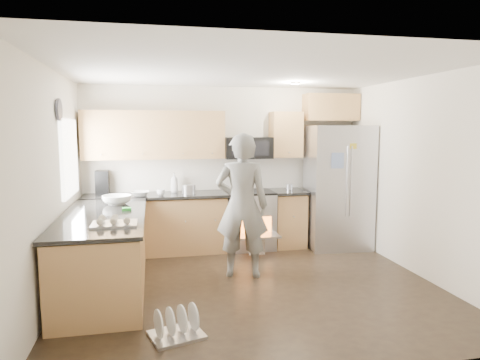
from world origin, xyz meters
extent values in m
plane|color=black|center=(0.00, 0.00, 0.00)|extent=(4.50, 4.50, 0.00)
cube|color=silver|center=(0.00, 2.00, 1.30)|extent=(4.50, 0.04, 2.60)
cube|color=silver|center=(0.00, -2.00, 1.30)|extent=(4.50, 0.04, 2.60)
cube|color=silver|center=(-2.25, 0.00, 1.30)|extent=(0.04, 4.00, 2.60)
cube|color=silver|center=(2.25, 0.00, 1.30)|extent=(0.04, 4.00, 2.60)
cube|color=white|center=(0.00, 0.00, 2.60)|extent=(4.50, 4.00, 0.04)
cube|color=white|center=(-2.23, 1.00, 1.55)|extent=(0.04, 1.00, 1.00)
cylinder|color=#F8E9C6|center=(0.90, 1.10, 2.58)|extent=(0.14, 0.14, 0.02)
cylinder|color=#474754|center=(-2.22, 0.45, 2.15)|extent=(0.03, 0.26, 0.26)
cube|color=#B58348|center=(-1.12, 1.70, 0.43)|extent=(2.15, 0.60, 0.87)
cube|color=black|center=(-1.12, 1.69, 0.91)|extent=(2.19, 0.64, 0.04)
cube|color=#B58348|center=(1.00, 1.70, 0.43)|extent=(0.50, 0.60, 0.87)
cube|color=black|center=(1.00, 1.69, 0.91)|extent=(0.54, 0.64, 0.04)
cube|color=#B58348|center=(-1.12, 1.83, 1.83)|extent=(2.16, 0.33, 0.74)
cube|color=#B58348|center=(1.00, 1.83, 1.83)|extent=(0.50, 0.33, 0.74)
cube|color=#B58348|center=(1.78, 1.83, 2.28)|extent=(0.90, 0.33, 0.44)
imported|color=silver|center=(-1.35, 1.60, 0.96)|extent=(0.28, 0.28, 0.07)
imported|color=white|center=(-0.83, 1.85, 1.08)|extent=(0.12, 0.12, 0.31)
imported|color=white|center=(-1.05, 1.56, 0.97)|extent=(0.12, 0.12, 0.10)
cylinder|color=#B7B7BC|center=(-0.63, 1.63, 1.00)|extent=(0.21, 0.21, 0.14)
cube|color=black|center=(-1.92, 1.87, 1.11)|extent=(0.19, 0.24, 0.37)
cylinder|color=#B7B7BC|center=(1.06, 1.79, 0.97)|extent=(0.11, 0.11, 0.09)
cube|color=#B58348|center=(-1.75, 0.25, 0.43)|extent=(0.90, 2.30, 0.87)
cube|color=black|center=(-1.75, 0.25, 0.91)|extent=(0.96, 2.36, 0.04)
imported|color=white|center=(-1.64, 0.92, 0.99)|extent=(0.38, 0.38, 0.12)
cube|color=green|center=(-1.49, 0.44, 0.94)|extent=(0.11, 0.08, 0.03)
cube|color=#B7B7BC|center=(-1.57, -0.35, 0.97)|extent=(0.46, 0.35, 0.10)
cube|color=#B7B7BC|center=(0.35, 1.68, 0.45)|extent=(0.76, 0.62, 0.90)
cube|color=black|center=(0.35, 1.68, 0.92)|extent=(0.76, 0.60, 0.03)
cube|color=orange|center=(0.35, 1.36, 0.40)|extent=(0.56, 0.02, 0.34)
cube|color=#B7B7BC|center=(0.35, 1.20, 0.32)|extent=(0.70, 0.34, 0.03)
cube|color=white|center=(0.35, 1.15, 0.18)|extent=(0.24, 0.03, 0.28)
cube|color=black|center=(0.35, 1.80, 1.62)|extent=(0.76, 0.40, 0.34)
cube|color=#B7B7BC|center=(1.77, 1.45, 0.99)|extent=(1.02, 0.82, 1.98)
cylinder|color=#B7B7BC|center=(1.74, 1.06, 1.13)|extent=(0.03, 0.03, 1.07)
cylinder|color=#B7B7BC|center=(1.80, 1.06, 1.13)|extent=(0.03, 0.03, 1.07)
cube|color=#FF93CD|center=(1.98, 1.07, 0.91)|extent=(0.26, 0.03, 0.32)
cube|color=#87A0D8|center=(1.58, 1.07, 1.45)|extent=(0.19, 0.02, 0.24)
imported|color=gray|center=(-0.04, 0.41, 0.94)|extent=(0.77, 0.60, 1.88)
cube|color=#B7B7BC|center=(-0.99, -1.10, 0.01)|extent=(0.56, 0.50, 0.03)
cylinder|color=white|center=(-1.15, -1.15, 0.16)|extent=(0.09, 0.26, 0.26)
cylinder|color=white|center=(-1.04, -1.11, 0.16)|extent=(0.09, 0.26, 0.26)
cylinder|color=white|center=(-0.93, -1.08, 0.16)|extent=(0.09, 0.26, 0.26)
cylinder|color=white|center=(-0.82, -1.05, 0.16)|extent=(0.09, 0.26, 0.26)
camera|label=1|loc=(-1.17, -4.93, 1.93)|focal=32.00mm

